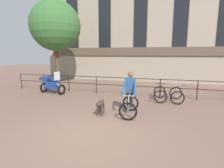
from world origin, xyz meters
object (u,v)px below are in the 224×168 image
object	(u,v)px
cyclist_with_bike	(130,96)
parked_motorcycle	(52,84)
parked_bicycle_near_lamp	(160,94)
parked_bicycle_mid_left	(177,95)
dog	(100,105)

from	to	relation	value
cyclist_with_bike	parked_motorcycle	size ratio (longest dim) A/B	1.02
parked_bicycle_near_lamp	parked_bicycle_mid_left	size ratio (longest dim) A/B	1.02
parked_bicycle_near_lamp	parked_bicycle_mid_left	xyz separation A→B (m)	(0.80, -0.00, 0.00)
cyclist_with_bike	parked_motorcycle	xyz separation A→B (m)	(-5.22, 2.38, -0.20)
cyclist_with_bike	dog	world-z (taller)	cyclist_with_bike
dog	parked_bicycle_near_lamp	distance (m)	3.66
dog	parked_bicycle_mid_left	bearing A→B (deg)	39.70
parked_motorcycle	parked_bicycle_mid_left	world-z (taller)	parked_motorcycle
parked_bicycle_mid_left	parked_motorcycle	bearing A→B (deg)	0.26
dog	parked_motorcycle	xyz separation A→B (m)	(-4.15, 2.83, 0.13)
cyclist_with_bike	dog	xyz separation A→B (m)	(-1.07, -0.45, -0.33)
parked_motorcycle	parked_bicycle_near_lamp	xyz separation A→B (m)	(6.34, 0.11, -0.20)
dog	parked_bicycle_mid_left	size ratio (longest dim) A/B	0.79
parked_bicycle_near_lamp	dog	bearing A→B (deg)	50.30
parked_motorcycle	parked_bicycle_near_lamp	bearing A→B (deg)	-78.29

